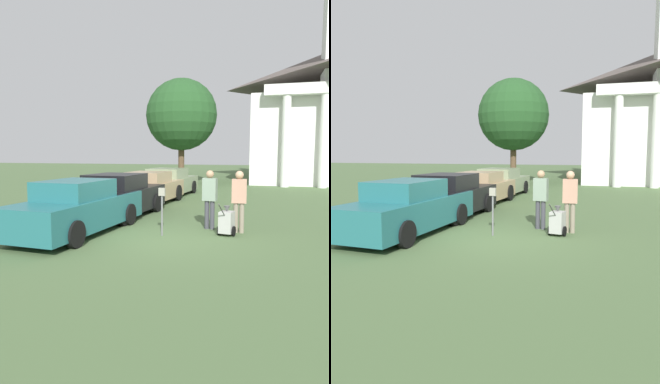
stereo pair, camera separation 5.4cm
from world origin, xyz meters
The scene contains 11 objects.
ground_plane centered at (0.00, 0.00, 0.00)m, with size 120.00×120.00×0.00m, color #4C663D.
parked_car_teal centered at (-2.54, 0.11, 0.72)m, with size 2.15×5.13×1.54m.
parked_car_black centered at (-2.54, 2.96, 0.73)m, with size 2.27×4.86×1.56m.
parked_car_tan centered at (-2.54, 6.57, 0.69)m, with size 2.22×4.76×1.45m.
parked_car_sage centered at (-2.54, 9.86, 0.69)m, with size 2.31×5.17×1.47m.
parking_meter centered at (-0.13, 0.44, 0.94)m, with size 0.18×0.09×1.35m.
person_worker centered at (1.01, 1.71, 1.03)m, with size 0.45×0.28×1.79m.
person_supervisor centered at (1.91, 1.41, 1.04)m, with size 0.43×0.25×1.80m.
equipment_cart centered at (1.61, 0.94, 0.39)m, with size 0.51×1.00×1.00m.
church centered at (7.16, 24.86, 5.57)m, with size 12.02×16.80×21.80m.
shade_tree centered at (-3.63, 17.36, 5.02)m, with size 5.16×5.16×7.62m.
Camera 2 is at (2.84, -9.45, 2.33)m, focal length 35.00 mm.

